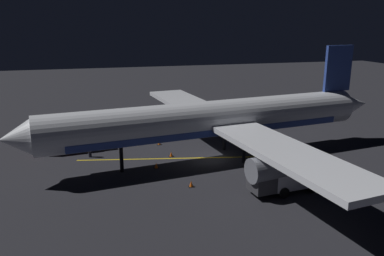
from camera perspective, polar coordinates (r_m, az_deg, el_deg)
ground_plane at (r=40.35m, az=2.75°, el=-4.74°), size 180.00×180.00×0.20m
apron_guide_stripe at (r=40.47m, az=-3.21°, el=-4.53°), size 4.19×19.02×0.01m
airliner at (r=39.38m, az=3.68°, el=1.17°), size 39.31×40.42×11.33m
baggage_truck at (r=44.59m, az=-17.36°, el=-1.76°), size 2.90×6.42×2.22m
catering_truck at (r=33.27m, az=13.75°, el=-7.06°), size 2.73×6.00×2.57m
ground_crew_worker at (r=41.99m, az=-14.93°, el=-3.03°), size 0.40×0.40×1.74m
traffic_cone_near_left at (r=45.04m, az=-4.89°, el=-2.16°), size 0.50×0.50×0.55m
traffic_cone_near_right at (r=40.98m, az=-3.11°, el=-3.91°), size 0.50×0.50×0.55m
traffic_cone_under_wing at (r=33.61m, az=-0.12°, el=-8.31°), size 0.50×0.50×0.55m
traffic_cone_far at (r=37.89m, az=-5.32°, el=-5.58°), size 0.50×0.50×0.55m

